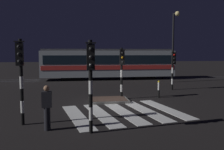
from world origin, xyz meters
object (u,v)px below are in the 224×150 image
(tram, at_px, (108,63))
(pedestrian_waiting_at_kerb, at_px, (47,107))
(traffic_light_kerb_mid_left, at_px, (91,73))
(street_lamp_trackside_right, at_px, (174,38))
(traffic_light_corner_near_left, at_px, (21,69))
(bollard_island_edge, at_px, (159,89))
(traffic_light_corner_far_right, at_px, (173,64))
(traffic_light_median_centre, at_px, (122,65))

(tram, distance_m, pedestrian_waiting_at_kerb, 17.44)
(traffic_light_kerb_mid_left, relative_size, street_lamp_trackside_right, 0.51)
(traffic_light_corner_near_left, distance_m, tram, 17.00)
(traffic_light_kerb_mid_left, relative_size, bollard_island_edge, 3.04)
(traffic_light_corner_far_right, bearing_deg, traffic_light_corner_near_left, -140.35)
(traffic_light_kerb_mid_left, xyz_separation_m, traffic_light_corner_near_left, (-2.68, 1.42, 0.06))
(traffic_light_kerb_mid_left, xyz_separation_m, bollard_island_edge, (4.74, 6.38, -1.67))
(street_lamp_trackside_right, xyz_separation_m, bollard_island_edge, (-4.03, -7.43, -3.71))
(tram, distance_m, bollard_island_edge, 11.29)
(traffic_light_median_centre, height_order, tram, tram)
(traffic_light_corner_far_right, height_order, traffic_light_median_centre, traffic_light_median_centre)
(pedestrian_waiting_at_kerb, height_order, bollard_island_edge, pedestrian_waiting_at_kerb)
(traffic_light_corner_near_left, relative_size, pedestrian_waiting_at_kerb, 2.03)
(traffic_light_median_centre, height_order, bollard_island_edge, traffic_light_median_centre)
(pedestrian_waiting_at_kerb, bearing_deg, traffic_light_corner_far_right, 45.68)
(street_lamp_trackside_right, bearing_deg, tram, 147.98)
(traffic_light_median_centre, distance_m, pedestrian_waiting_at_kerb, 6.93)
(street_lamp_trackside_right, bearing_deg, traffic_light_kerb_mid_left, -122.38)
(traffic_light_corner_near_left, distance_m, traffic_light_median_centre, 6.93)
(traffic_light_kerb_mid_left, xyz_separation_m, traffic_light_corner_far_right, (6.89, 9.35, -0.22))
(tram, bearing_deg, traffic_light_corner_far_right, -63.96)
(traffic_light_corner_far_right, xyz_separation_m, traffic_light_median_centre, (-4.60, -3.11, 0.11))
(traffic_light_kerb_mid_left, distance_m, traffic_light_median_centre, 6.65)
(traffic_light_kerb_mid_left, relative_size, pedestrian_waiting_at_kerb, 1.97)
(traffic_light_kerb_mid_left, xyz_separation_m, pedestrian_waiting_at_kerb, (-1.61, 0.65, -1.35))
(bollard_island_edge, bearing_deg, traffic_light_median_centre, -176.76)
(street_lamp_trackside_right, bearing_deg, pedestrian_waiting_at_kerb, -128.23)
(traffic_light_median_centre, bearing_deg, traffic_light_corner_near_left, -135.87)
(traffic_light_corner_near_left, xyz_separation_m, pedestrian_waiting_at_kerb, (1.07, -0.78, -1.41))
(traffic_light_kerb_mid_left, bearing_deg, traffic_light_median_centre, 69.84)
(traffic_light_corner_near_left, relative_size, bollard_island_edge, 3.12)
(tram, bearing_deg, bollard_island_edge, -80.73)
(traffic_light_kerb_mid_left, height_order, tram, tram)
(traffic_light_corner_far_right, distance_m, street_lamp_trackside_right, 5.34)
(traffic_light_median_centre, relative_size, bollard_island_edge, 2.89)
(traffic_light_corner_near_left, height_order, bollard_island_edge, traffic_light_corner_near_left)
(traffic_light_corner_far_right, xyz_separation_m, tram, (-3.96, 8.11, -0.26))
(bollard_island_edge, bearing_deg, pedestrian_waiting_at_kerb, -137.90)
(street_lamp_trackside_right, relative_size, bollard_island_edge, 6.00)
(traffic_light_kerb_mid_left, height_order, pedestrian_waiting_at_kerb, traffic_light_kerb_mid_left)
(traffic_light_kerb_mid_left, bearing_deg, street_lamp_trackside_right, 57.62)
(traffic_light_corner_far_right, bearing_deg, traffic_light_kerb_mid_left, -126.37)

